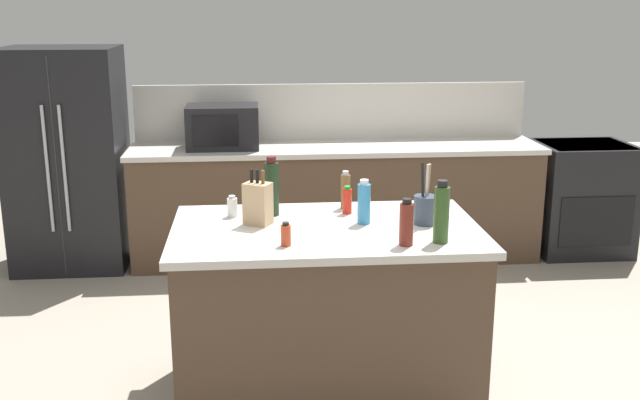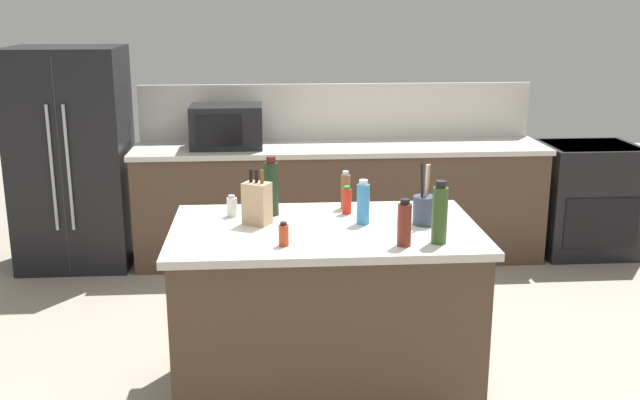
{
  "view_description": "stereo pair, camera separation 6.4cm",
  "coord_description": "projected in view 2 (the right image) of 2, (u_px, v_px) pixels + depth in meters",
  "views": [
    {
      "loc": [
        -0.36,
        -3.65,
        2.06
      ],
      "look_at": [
        0.0,
        0.35,
        0.99
      ],
      "focal_mm": 42.0,
      "sensor_mm": 36.0,
      "label": 1
    },
    {
      "loc": [
        -0.3,
        -3.65,
        2.06
      ],
      "look_at": [
        0.0,
        0.35,
        0.99
      ],
      "focal_mm": 42.0,
      "sensor_mm": 36.0,
      "label": 2
    }
  ],
  "objects": [
    {
      "name": "ground_plane",
      "position": [
        325.0,
        392.0,
        4.07
      ],
      "size": [
        14.0,
        14.0,
        0.0
      ],
      "primitive_type": "plane",
      "color": "gray"
    },
    {
      "name": "back_counter_run",
      "position": [
        340.0,
        202.0,
        6.09
      ],
      "size": [
        3.29,
        0.66,
        0.94
      ],
      "color": "#4C3828",
      "rests_on": "ground_plane"
    },
    {
      "name": "refrigerator",
      "position": [
        73.0,
        158.0,
        5.89
      ],
      "size": [
        0.86,
        0.75,
        1.72
      ],
      "color": "black",
      "rests_on": "ground_plane"
    },
    {
      "name": "pepper_grinder",
      "position": [
        346.0,
        191.0,
        4.15
      ],
      "size": [
        0.05,
        0.05,
        0.21
      ],
      "color": "brown",
      "rests_on": "kitchen_island"
    },
    {
      "name": "spice_jar_paprika",
      "position": [
        284.0,
        235.0,
        3.53
      ],
      "size": [
        0.05,
        0.05,
        0.12
      ],
      "color": "#B73D1E",
      "rests_on": "kitchen_island"
    },
    {
      "name": "range_oven",
      "position": [
        586.0,
        198.0,
        6.24
      ],
      "size": [
        0.76,
        0.65,
        0.92
      ],
      "color": "black",
      "rests_on": "ground_plane"
    },
    {
      "name": "microwave",
      "position": [
        227.0,
        126.0,
        5.86
      ],
      "size": [
        0.56,
        0.39,
        0.34
      ],
      "color": "black",
      "rests_on": "back_counter_run"
    },
    {
      "name": "knife_block",
      "position": [
        257.0,
        203.0,
        3.85
      ],
      "size": [
        0.16,
        0.15,
        0.29
      ],
      "rotation": [
        0.0,
        0.0,
        -0.5
      ],
      "color": "tan",
      "rests_on": "kitchen_island"
    },
    {
      "name": "salt_shaker",
      "position": [
        232.0,
        206.0,
        4.01
      ],
      "size": [
        0.06,
        0.06,
        0.12
      ],
      "color": "silver",
      "rests_on": "kitchen_island"
    },
    {
      "name": "wall_backsplash",
      "position": [
        337.0,
        111.0,
        6.21
      ],
      "size": [
        3.25,
        0.03,
        0.46
      ],
      "primitive_type": "cube",
      "color": "beige",
      "rests_on": "back_counter_run"
    },
    {
      "name": "dish_soap_bottle",
      "position": [
        363.0,
        203.0,
        3.86
      ],
      "size": [
        0.07,
        0.07,
        0.23
      ],
      "color": "#3384BC",
      "rests_on": "kitchen_island"
    },
    {
      "name": "hot_sauce_bottle",
      "position": [
        347.0,
        201.0,
        4.05
      ],
      "size": [
        0.05,
        0.05,
        0.15
      ],
      "color": "red",
      "rests_on": "kitchen_island"
    },
    {
      "name": "wine_bottle",
      "position": [
        271.0,
        188.0,
        4.01
      ],
      "size": [
        0.08,
        0.08,
        0.32
      ],
      "color": "black",
      "rests_on": "kitchen_island"
    },
    {
      "name": "utensil_crock",
      "position": [
        424.0,
        209.0,
        3.86
      ],
      "size": [
        0.12,
        0.12,
        0.32
      ],
      "color": "#333D4C",
      "rests_on": "kitchen_island"
    },
    {
      "name": "olive_oil_bottle",
      "position": [
        440.0,
        214.0,
        3.54
      ],
      "size": [
        0.07,
        0.07,
        0.31
      ],
      "color": "#2D4C1E",
      "rests_on": "kitchen_island"
    },
    {
      "name": "vinegar_bottle",
      "position": [
        404.0,
        224.0,
        3.51
      ],
      "size": [
        0.07,
        0.07,
        0.23
      ],
      "color": "maroon",
      "rests_on": "kitchen_island"
    },
    {
      "name": "kitchen_island",
      "position": [
        325.0,
        312.0,
        3.95
      ],
      "size": [
        1.58,
        0.96,
        0.94
      ],
      "color": "#4C3828",
      "rests_on": "ground_plane"
    }
  ]
}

